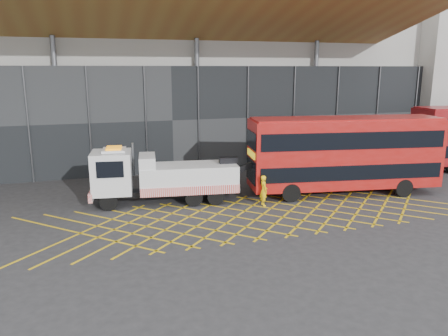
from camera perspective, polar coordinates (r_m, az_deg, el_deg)
name	(u,v)px	position (r m, az deg, el deg)	size (l,w,h in m)	color
ground_plane	(177,223)	(22.91, -6.10, -7.17)	(120.00, 120.00, 0.00)	#2A2A2D
road_markings	(263,214)	(24.23, 5.16, -6.00)	(26.36, 7.16, 0.01)	gold
construction_building	(155,55)	(40.00, -9.02, 14.40)	(55.00, 23.97, 18.00)	gray
recovery_truck	(160,176)	(25.96, -8.34, -1.08)	(10.12, 3.51, 3.51)	black
bus_towed	(344,152)	(28.40, 15.45, 2.03)	(12.24, 4.54, 4.87)	#9E0F0C
worker	(264,191)	(25.45, 5.21, -2.95)	(0.66, 0.43, 1.81)	yellow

